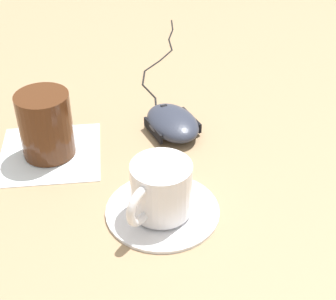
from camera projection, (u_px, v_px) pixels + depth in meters
ground_plane at (96, 155)px, 0.72m from camera, size 3.00×3.00×0.00m
saucer at (163, 210)px, 0.63m from camera, size 0.14×0.14×0.01m
coffee_cup at (160, 189)px, 0.60m from camera, size 0.09×0.08×0.07m
computer_mouse at (172, 123)px, 0.76m from camera, size 0.12×0.10×0.03m
mouse_cable at (161, 59)px, 0.97m from camera, size 0.39×0.09×0.00m
napkin_under_glass at (50, 153)px, 0.73m from camera, size 0.14×0.14×0.00m
drinking_glass at (46, 125)px, 0.70m from camera, size 0.07×0.07×0.09m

